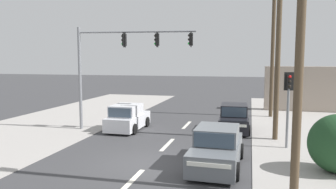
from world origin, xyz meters
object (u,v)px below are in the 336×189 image
object	(u,v)px
utility_pole_foreground_right	(296,19)
pedestal_signal_right_kerb	(288,97)
utility_pole_background_right	(273,38)
traffic_signal_mast	(119,56)
hatchback_oncoming_mid	(234,119)
hatchback_oncoming_near	(128,118)
utility_pole_midground_right	(278,48)
sedan_crossing_left	(217,149)

from	to	relation	value
utility_pole_foreground_right	pedestal_signal_right_kerb	xyz separation A→B (m)	(0.49, 5.71, -2.87)
utility_pole_background_right	traffic_signal_mast	size ratio (longest dim) A/B	1.58
pedestal_signal_right_kerb	hatchback_oncoming_mid	distance (m)	4.52
hatchback_oncoming_near	traffic_signal_mast	bearing A→B (deg)	-154.33
utility_pole_foreground_right	traffic_signal_mast	bearing A→B (deg)	138.89
utility_pole_midground_right	hatchback_oncoming_mid	xyz separation A→B (m)	(-2.19, 1.68, -4.01)
hatchback_oncoming_mid	hatchback_oncoming_near	bearing A→B (deg)	-168.02
utility_pole_midground_right	pedestal_signal_right_kerb	size ratio (longest dim) A/B	2.52
traffic_signal_mast	sedan_crossing_left	bearing A→B (deg)	-40.28
utility_pole_background_right	hatchback_oncoming_mid	size ratio (longest dim) A/B	2.93
traffic_signal_mast	utility_pole_foreground_right	bearing A→B (deg)	-41.11
utility_pole_midground_right	utility_pole_background_right	distance (m)	7.17
utility_pole_midground_right	utility_pole_background_right	world-z (taller)	utility_pole_background_right
utility_pole_background_right	hatchback_oncoming_near	size ratio (longest dim) A/B	2.96
hatchback_oncoming_near	sedan_crossing_left	xyz separation A→B (m)	(5.78, -5.44, 0.00)
traffic_signal_mast	hatchback_oncoming_near	distance (m)	3.68
utility_pole_foreground_right	utility_pole_background_right	distance (m)	14.43
utility_pole_background_right	pedestal_signal_right_kerb	bearing A→B (deg)	-88.45
traffic_signal_mast	pedestal_signal_right_kerb	xyz separation A→B (m)	(9.09, -1.80, -1.94)
utility_pole_background_right	hatchback_oncoming_near	bearing A→B (deg)	-141.50
utility_pole_midground_right	utility_pole_foreground_right	bearing A→B (deg)	-90.69
utility_pole_background_right	utility_pole_midground_right	bearing A→B (deg)	-91.37
utility_pole_midground_right	sedan_crossing_left	size ratio (longest dim) A/B	2.09
pedestal_signal_right_kerb	hatchback_oncoming_near	bearing A→B (deg)	167.07
utility_pole_foreground_right	hatchback_oncoming_near	world-z (taller)	utility_pole_foreground_right
utility_pole_foreground_right	traffic_signal_mast	world-z (taller)	utility_pole_foreground_right
pedestal_signal_right_kerb	traffic_signal_mast	bearing A→B (deg)	168.81
traffic_signal_mast	hatchback_oncoming_mid	xyz separation A→B (m)	(6.50, 1.49, -3.65)
utility_pole_foreground_right	hatchback_oncoming_mid	xyz separation A→B (m)	(-2.10, 8.99, -4.58)
utility_pole_background_right	sedan_crossing_left	distance (m)	13.40
utility_pole_midground_right	pedestal_signal_right_kerb	bearing A→B (deg)	-75.84
utility_pole_background_right	hatchback_oncoming_mid	xyz separation A→B (m)	(-2.36, -5.43, -4.95)
utility_pole_midground_right	traffic_signal_mast	distance (m)	8.70
pedestal_signal_right_kerb	hatchback_oncoming_mid	world-z (taller)	pedestal_signal_right_kerb
hatchback_oncoming_mid	hatchback_oncoming_near	xyz separation A→B (m)	(-6.09, -1.29, 0.00)
hatchback_oncoming_mid	hatchback_oncoming_near	world-z (taller)	same
traffic_signal_mast	sedan_crossing_left	size ratio (longest dim) A/B	1.60
pedestal_signal_right_kerb	hatchback_oncoming_near	world-z (taller)	pedestal_signal_right_kerb
utility_pole_foreground_right	hatchback_oncoming_mid	world-z (taller)	utility_pole_foreground_right
traffic_signal_mast	hatchback_oncoming_mid	bearing A→B (deg)	12.89
utility_pole_midground_right	sedan_crossing_left	world-z (taller)	utility_pole_midground_right
utility_pole_midground_right	utility_pole_background_right	xyz separation A→B (m)	(0.17, 7.11, 0.93)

